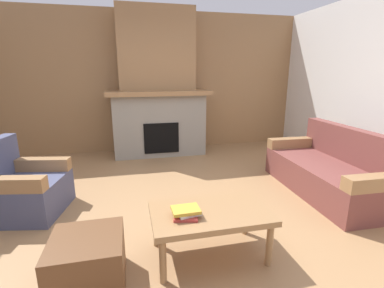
{
  "coord_description": "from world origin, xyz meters",
  "views": [
    {
      "loc": [
        -0.57,
        -2.68,
        1.57
      ],
      "look_at": [
        0.2,
        0.6,
        0.68
      ],
      "focal_mm": 25.7,
      "sensor_mm": 36.0,
      "label": 1
    }
  ],
  "objects": [
    {
      "name": "wall_back_wood_panel",
      "position": [
        0.0,
        3.0,
        1.35
      ],
      "size": [
        6.0,
        0.12,
        2.7
      ],
      "primitive_type": "cube",
      "color": "#997047",
      "rests_on": "ground"
    },
    {
      "name": "coffee_table",
      "position": [
        0.06,
        -0.67,
        0.38
      ],
      "size": [
        1.0,
        0.6,
        0.43
      ],
      "color": "#997047",
      "rests_on": "ground"
    },
    {
      "name": "book_stack_near_edge",
      "position": [
        -0.16,
        -0.71,
        0.47
      ],
      "size": [
        0.24,
        0.25,
        0.07
      ],
      "color": "#B23833",
      "rests_on": "coffee_table"
    },
    {
      "name": "fireplace",
      "position": [
        0.0,
        2.62,
        1.16
      ],
      "size": [
        1.9,
        0.82,
        2.7
      ],
      "color": "gray",
      "rests_on": "ground"
    },
    {
      "name": "couch",
      "position": [
        2.0,
        0.24,
        0.29
      ],
      "size": [
        0.9,
        1.83,
        0.85
      ],
      "color": "brown",
      "rests_on": "ground"
    },
    {
      "name": "ground",
      "position": [
        0.0,
        0.0,
        0.0
      ],
      "size": [
        9.0,
        9.0,
        0.0
      ],
      "primitive_type": "plane",
      "color": "#9E754C"
    },
    {
      "name": "armchair",
      "position": [
        -1.78,
        0.53,
        0.29
      ],
      "size": [
        0.89,
        0.89,
        0.85
      ],
      "color": "#474C6B",
      "rests_on": "ground"
    },
    {
      "name": "ottoman",
      "position": [
        -0.92,
        -0.8,
        0.2
      ],
      "size": [
        0.52,
        0.52,
        0.4
      ],
      "primitive_type": "cube",
      "color": "brown",
      "rests_on": "ground"
    }
  ]
}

